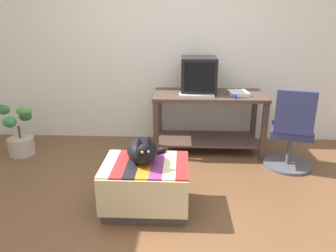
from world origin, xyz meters
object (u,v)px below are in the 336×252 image
object	(u,v)px
cat	(142,150)
office_chair	(291,135)
keyboard	(197,95)
tv_monitor	(199,75)
potted_plant	(20,137)
stapler	(234,96)
book	(238,93)
ottoman_with_blanket	(146,186)
desk	(208,112)

from	to	relation	value
cat	office_chair	size ratio (longest dim) A/B	0.49
keyboard	office_chair	world-z (taller)	office_chair
tv_monitor	keyboard	world-z (taller)	tv_monitor
office_chair	keyboard	bearing A→B (deg)	-3.37
potted_plant	stapler	world-z (taller)	stapler
book	potted_plant	size ratio (longest dim) A/B	0.40
ottoman_with_blanket	book	bearing A→B (deg)	53.82
book	potted_plant	world-z (taller)	book
cat	keyboard	bearing A→B (deg)	52.12
office_chair	stapler	world-z (taller)	office_chair
book	potted_plant	xyz separation A→B (m)	(-2.57, -0.22, -0.51)
book	ottoman_with_blanket	world-z (taller)	book
potted_plant	stapler	size ratio (longest dim) A/B	5.71
stapler	cat	bearing A→B (deg)	-140.50
desk	potted_plant	bearing A→B (deg)	-173.12
cat	potted_plant	world-z (taller)	cat
keyboard	office_chair	bearing A→B (deg)	-19.86
office_chair	cat	bearing A→B (deg)	45.08
desk	office_chair	world-z (taller)	office_chair
ottoman_with_blanket	tv_monitor	bearing A→B (deg)	70.84
keyboard	stapler	world-z (taller)	stapler
keyboard	office_chair	size ratio (longest dim) A/B	0.45
cat	potted_plant	xyz separation A→B (m)	(-1.60, 1.05, -0.30)
desk	ottoman_with_blanket	xyz separation A→B (m)	(-0.62, -1.35, -0.27)
ottoman_with_blanket	cat	world-z (taller)	cat
cat	office_chair	distance (m)	1.71
desk	potted_plant	size ratio (longest dim) A/B	2.08
ottoman_with_blanket	stapler	distance (m)	1.54
keyboard	book	xyz separation A→B (m)	(0.49, 0.10, 0.01)
keyboard	potted_plant	world-z (taller)	keyboard
book	cat	size ratio (longest dim) A/B	0.58
desk	keyboard	xyz separation A→B (m)	(-0.15, -0.14, 0.24)
book	cat	xyz separation A→B (m)	(-0.98, -1.27, -0.20)
book	stapler	size ratio (longest dim) A/B	2.30
potted_plant	keyboard	bearing A→B (deg)	3.49
tv_monitor	office_chair	xyz separation A→B (m)	(0.98, -0.55, -0.53)
keyboard	office_chair	xyz separation A→B (m)	(1.00, -0.36, -0.34)
cat	office_chair	bearing A→B (deg)	13.53
tv_monitor	office_chair	world-z (taller)	tv_monitor
desk	office_chair	xyz separation A→B (m)	(0.85, -0.50, -0.10)
desk	office_chair	distance (m)	0.99
office_chair	stapler	bearing A→B (deg)	-11.81
tv_monitor	keyboard	distance (m)	0.28
tv_monitor	keyboard	xyz separation A→B (m)	(-0.03, -0.20, -0.19)
desk	cat	world-z (taller)	desk
book	desk	bearing A→B (deg)	165.67
tv_monitor	cat	size ratio (longest dim) A/B	1.00
tv_monitor	keyboard	bearing A→B (deg)	-97.23
tv_monitor	ottoman_with_blanket	world-z (taller)	tv_monitor
book	potted_plant	distance (m)	2.63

